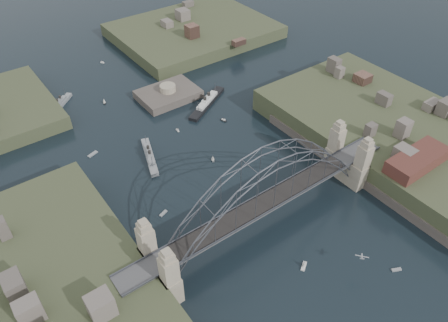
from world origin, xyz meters
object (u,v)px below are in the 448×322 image
(bridge, at_px, (266,191))
(wharf_shed, at_px, (417,160))
(naval_cruiser_near, at_px, (150,156))
(naval_cruiser_far, at_px, (60,104))
(fort_island, at_px, (169,98))
(ocean_liner, at_px, (207,103))

(bridge, bearing_deg, wharf_shed, -17.65)
(naval_cruiser_near, xyz_separation_m, naval_cruiser_far, (-12.10, 46.27, -0.05))
(fort_island, height_order, naval_cruiser_near, fort_island)
(ocean_liner, bearing_deg, bridge, -110.22)
(naval_cruiser_near, relative_size, naval_cruiser_far, 1.45)
(naval_cruiser_far, bearing_deg, fort_island, -27.95)
(bridge, bearing_deg, ocean_liner, 69.78)
(fort_island, xyz_separation_m, naval_cruiser_near, (-23.30, -27.49, 1.20))
(wharf_shed, bearing_deg, fort_island, 110.85)
(bridge, height_order, naval_cruiser_near, bridge)
(fort_island, bearing_deg, wharf_shed, -69.15)
(bridge, height_order, ocean_liner, bridge)
(naval_cruiser_near, distance_m, naval_cruiser_far, 47.83)
(fort_island, distance_m, wharf_shed, 90.48)
(wharf_shed, height_order, naval_cruiser_near, wharf_shed)
(naval_cruiser_near, xyz_separation_m, ocean_liner, (32.37, 14.70, 0.05))
(naval_cruiser_near, distance_m, ocean_liner, 35.55)
(naval_cruiser_far, xyz_separation_m, ocean_liner, (44.46, -31.57, 0.10))
(fort_island, xyz_separation_m, wharf_shed, (32.00, -84.00, 10.34))
(fort_island, height_order, naval_cruiser_far, fort_island)
(ocean_liner, bearing_deg, wharf_shed, -72.15)
(fort_island, height_order, wharf_shed, wharf_shed)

